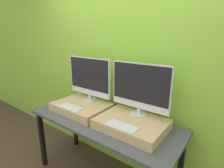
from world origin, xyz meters
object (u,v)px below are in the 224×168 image
object	(u,v)px
keyboard_left	(71,107)
monitor_right	(140,88)
keyboard_right	(122,126)
monitor_left	(89,78)

from	to	relation	value
keyboard_left	monitor_right	bearing A→B (deg)	24.34
monitor_right	keyboard_right	bearing A→B (deg)	-90.00
keyboard_right	monitor_right	bearing A→B (deg)	90.00
monitor_right	monitor_left	bearing A→B (deg)	180.00
monitor_left	keyboard_right	size ratio (longest dim) A/B	2.13
keyboard_left	keyboard_right	world-z (taller)	same
keyboard_left	keyboard_right	distance (m)	0.69
monitor_right	keyboard_right	world-z (taller)	monitor_right
monitor_right	keyboard_right	xyz separation A→B (m)	(0.00, -0.31, -0.28)
monitor_left	monitor_right	bearing A→B (deg)	0.00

